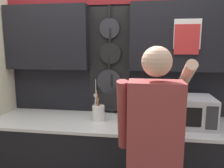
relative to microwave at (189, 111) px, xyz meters
name	(u,v)px	position (x,y,z in m)	size (l,w,h in m)	color
base_cabinet_counter	(111,163)	(-0.77, -0.01, -0.61)	(2.48, 0.66, 0.93)	black
back_wall_unit	(115,64)	(-0.76, 0.28, 0.42)	(3.05, 0.23, 2.45)	black
microwave	(189,111)	(0.00, 0.00, 0.00)	(0.46, 0.39, 0.28)	silver
knife_block	(145,112)	(-0.42, 0.00, -0.03)	(0.12, 0.16, 0.29)	brown
utensil_crock	(98,112)	(-0.90, 0.00, -0.05)	(0.13, 0.13, 0.36)	white
person	(154,142)	(-0.36, -0.62, -0.06)	(0.54, 0.61, 1.70)	#383842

